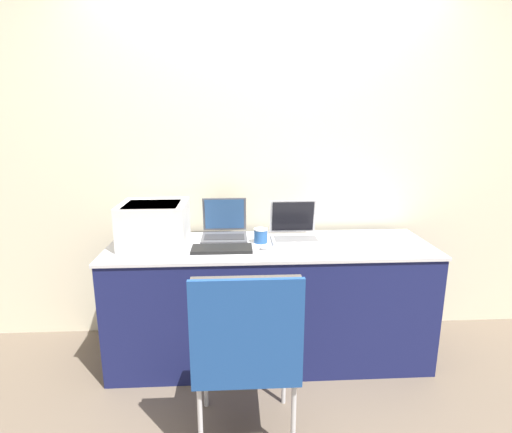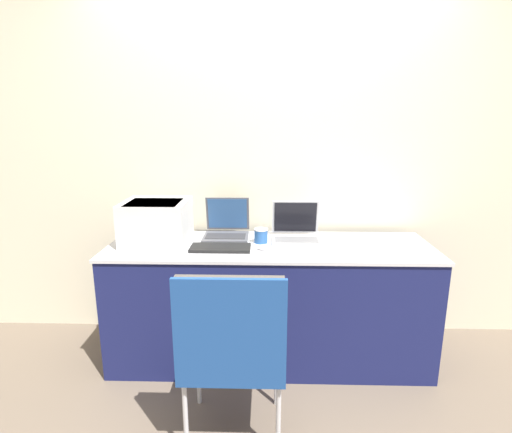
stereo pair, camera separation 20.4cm
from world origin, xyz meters
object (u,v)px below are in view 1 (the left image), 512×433
Objects in this scene: mouse at (264,247)px; chair at (246,343)px; printer at (154,222)px; coffee_cup at (261,236)px; laptop_left at (224,229)px; laptop_right at (295,231)px; external_keyboard at (222,249)px.

mouse is 0.74m from chair.
chair reaches higher than mouse.
printer is 0.69m from coffee_cup.
laptop_left is (0.44, 0.15, -0.09)m from printer.
coffee_cup is at bearing -162.59° from laptop_right.
chair is (0.13, -0.69, -0.24)m from external_keyboard.
external_keyboard is at bearing -17.86° from printer.
printer reaches higher than mouse.
printer reaches higher than chair.
mouse reaches higher than external_keyboard.
laptop_right reaches higher than external_keyboard.
mouse is at bearing -49.33° from laptop_left.
laptop_right is at bearing 45.03° from mouse.
laptop_left is 3.21× the size of coffee_cup.
coffee_cup is (0.24, -0.14, -0.01)m from laptop_left.
coffee_cup is at bearing 94.54° from mouse.
coffee_cup is 0.88m from chair.
coffee_cup is at bearing 81.60° from chair.
laptop_right is 5.16× the size of mouse.
mouse is (-0.22, -0.22, -0.04)m from laptop_right.
coffee_cup is 1.53× the size of mouse.
printer is 1.06m from chair.
laptop_left is 0.95× the size of laptop_right.
laptop_right is (0.47, -0.07, -0.00)m from laptop_left.
chair reaches higher than coffee_cup.
coffee_cup is (0.68, 0.01, -0.10)m from printer.
laptop_left is 0.39m from mouse.
external_keyboard is 0.26m from mouse.
coffee_cup reaches higher than external_keyboard.
external_keyboard is at bearing 100.40° from chair.
printer is 6.67× the size of mouse.
mouse is (0.26, -0.00, 0.01)m from external_keyboard.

